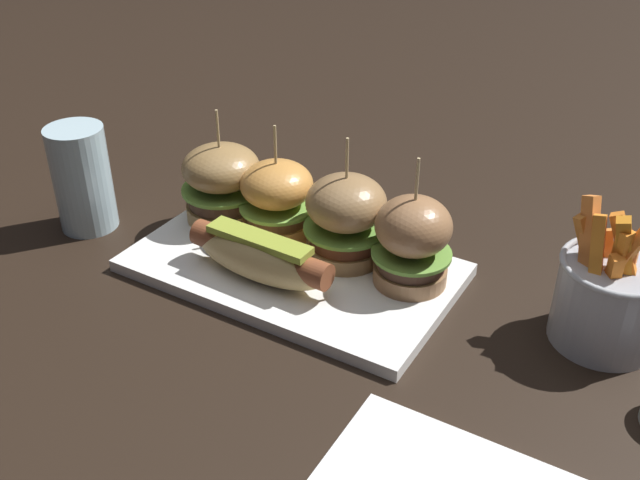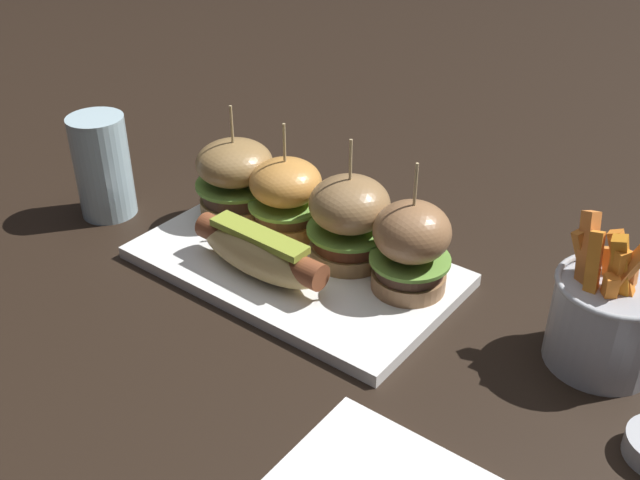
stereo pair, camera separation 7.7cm
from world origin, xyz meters
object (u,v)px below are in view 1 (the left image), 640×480
Objects in this scene: slider_center_right at (346,217)px; slider_far_right at (412,241)px; platter_main at (293,268)px; slider_far_left at (222,182)px; water_glass at (82,179)px; fries_bucket at (609,297)px; slider_center_left at (277,199)px; hot_dog at (260,256)px.

slider_center_right is 0.99× the size of slider_far_right.
platter_main is 0.14m from slider_far_right.
water_glass is at bearing -150.91° from slider_far_left.
slider_far_right reaches higher than fries_bucket.
fries_bucket is (0.44, 0.02, -0.01)m from slider_far_left.
slider_center_left reaches higher than fries_bucket.
platter_main is 2.46× the size of slider_far_right.
slider_center_right and slider_far_right have the same top height.
fries_bucket is at bearing 2.29° from slider_center_left.
slider_center_right is 0.28m from fries_bucket.
slider_center_left is 0.09m from slider_center_right.
slider_center_left is 0.17m from slider_far_right.
hot_dog is at bearing -36.81° from slider_far_left.
hot_dog is 0.10m from slider_center_right.
water_glass is (-0.26, 0.00, 0.02)m from hot_dog.
platter_main is 0.28m from water_glass.
hot_dog is 0.16m from slider_far_right.
fries_bucket is (0.37, 0.01, -0.01)m from slider_center_left.
slider_far_right is 1.11× the size of water_glass.
slider_center_right is 0.08m from slider_far_right.
slider_center_right is (0.06, 0.08, 0.02)m from hot_dog.
slider_far_right reaches higher than hot_dog.
platter_main is at bearing -169.64° from fries_bucket.
water_glass is at bearing -165.50° from slider_center_right.
slider_center_left is 0.37m from fries_bucket.
slider_center_right is at bearing 0.01° from slider_far_left.
slider_far_right is at bearing -172.72° from fries_bucket.
slider_far_left is 0.44m from fries_bucket.
fries_bucket is (0.32, 0.06, 0.04)m from platter_main.
hot_dog is 0.14m from slider_far_left.
slider_far_left is (-0.11, 0.08, 0.02)m from hot_dog.
slider_far_left is 0.97× the size of slider_center_right.
platter_main is at bearing -165.02° from slider_far_right.
slider_far_left reaches higher than slider_center_left.
platter_main is 0.06m from hot_dog.
slider_far_right is at bearing 14.98° from platter_main.
slider_far_right is at bearing -3.32° from slider_center_left.
water_glass is (-0.27, -0.04, 0.06)m from platter_main.
slider_far_right is (0.17, -0.01, 0.00)m from slider_center_left.
hot_dog is 1.16× the size of fries_bucket.
slider_center_right reaches higher than hot_dog.
slider_center_left is 0.95× the size of slider_center_right.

